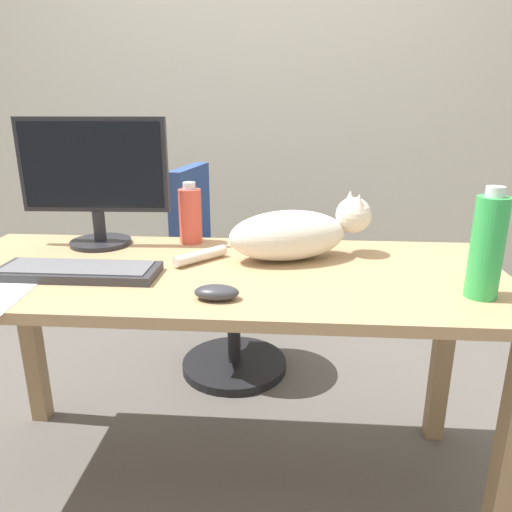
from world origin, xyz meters
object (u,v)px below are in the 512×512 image
at_px(keyboard, 78,271).
at_px(cat, 295,233).
at_px(office_chair, 222,287).
at_px(monitor, 94,177).
at_px(spray_bottle, 487,247).
at_px(computer_mouse, 217,292).
at_px(water_bottle, 190,215).

distance_m(keyboard, cat, 0.63).
distance_m(office_chair, keyboard, 0.90).
distance_m(monitor, cat, 0.67).
height_order(office_chair, cat, office_chair).
relative_size(monitor, spray_bottle, 1.77).
xyz_separation_m(monitor, keyboard, (0.05, -0.30, -0.21)).
height_order(cat, computer_mouse, cat).
bearing_deg(water_bottle, monitor, -170.39).
bearing_deg(cat, office_chair, 118.08).
relative_size(computer_mouse, spray_bottle, 0.40).
xyz_separation_m(office_chair, spray_bottle, (0.77, -0.86, 0.46)).
bearing_deg(office_chair, computer_mouse, -82.37).
distance_m(water_bottle, spray_bottle, 0.91).
distance_m(monitor, keyboard, 0.38).
relative_size(cat, computer_mouse, 5.33).
distance_m(cat, spray_bottle, 0.53).
bearing_deg(keyboard, cat, 18.54).
xyz_separation_m(monitor, spray_bottle, (1.10, -0.38, -0.10)).
xyz_separation_m(cat, water_bottle, (-0.35, 0.16, 0.01)).
distance_m(office_chair, spray_bottle, 1.24).
xyz_separation_m(keyboard, computer_mouse, (0.41, -0.14, 0.00)).
bearing_deg(spray_bottle, water_bottle, 152.06).
height_order(water_bottle, spray_bottle, spray_bottle).
bearing_deg(office_chair, monitor, -125.19).
relative_size(monitor, cat, 0.82).
bearing_deg(computer_mouse, water_bottle, 108.27).
xyz_separation_m(monitor, water_bottle, (0.30, 0.05, -0.13)).
bearing_deg(cat, monitor, 170.81).
bearing_deg(keyboard, water_bottle, 55.54).
height_order(office_chair, keyboard, office_chair).
relative_size(keyboard, spray_bottle, 1.62).
relative_size(keyboard, cat, 0.75).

